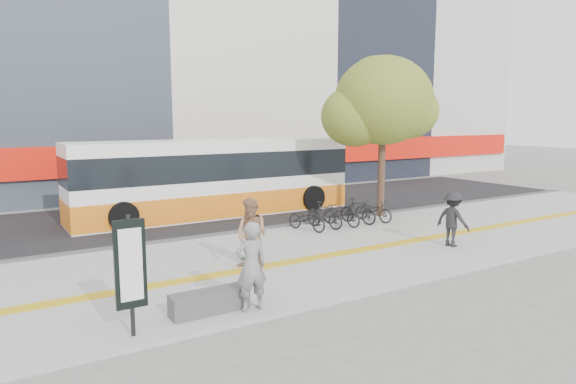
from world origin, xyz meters
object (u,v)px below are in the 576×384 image
signboard (130,266)px  street_tree (381,103)px  bench (210,302)px  seated_woman (251,266)px  pedestrian_dark (453,219)px  pedestrian_tan (252,234)px  bus (215,180)px

signboard → street_tree: (11.38, 6.33, 3.15)m
bench → signboard: 1.94m
bench → seated_woman: bearing=-22.9°
seated_woman → pedestrian_dark: (7.61, 1.44, -0.08)m
seated_woman → pedestrian_tan: (1.35, 2.54, -0.00)m
seated_woman → pedestrian_dark: 7.74m
street_tree → pedestrian_tan: street_tree is taller
pedestrian_dark → bus: bearing=17.5°
bus → pedestrian_tan: (-2.27, -7.49, -0.48)m
signboard → bus: bearing=59.1°
bus → signboard: bearing=-120.9°
bench → street_tree: size_ratio=0.25×
bench → pedestrian_dark: (8.38, 1.11, 0.61)m
street_tree → pedestrian_dark: (-1.40, -4.91, -3.60)m
bench → signboard: (-1.60, -0.31, 1.06)m
bus → pedestrian_tan: bearing=-106.9°
street_tree → bus: bearing=145.7°
bench → pedestrian_tan: pedestrian_tan is taller
signboard → pedestrian_dark: size_ratio=1.31×
bench → bus: bus is taller
signboard → seated_woman: signboard is taller
signboard → pedestrian_tan: signboard is taller
bus → seated_woman: bus is taller
bus → pedestrian_dark: bearing=-65.1°
signboard → pedestrian_tan: bearing=34.1°
seated_woman → bus: bearing=-106.5°
bus → pedestrian_dark: size_ratio=6.76×
bench → pedestrian_tan: size_ratio=0.87×
bench → seated_woman: (0.77, -0.33, 0.69)m
pedestrian_tan → signboard: bearing=-83.1°
signboard → seated_woman: size_ratio=1.20×
street_tree → seated_woman: 11.57m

